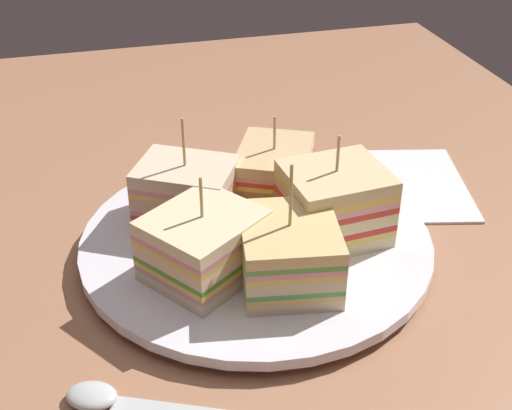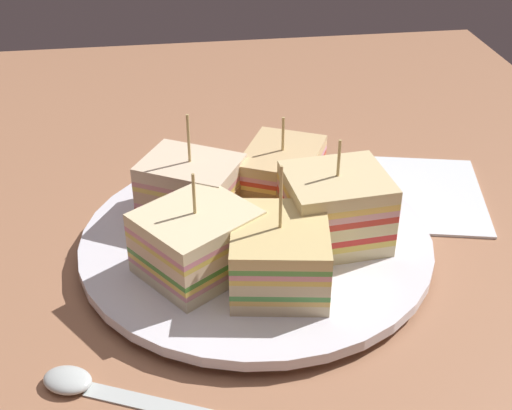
{
  "view_description": "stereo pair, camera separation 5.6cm",
  "coord_description": "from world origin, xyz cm",
  "px_view_note": "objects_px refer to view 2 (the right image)",
  "views": [
    {
      "loc": [
        -45.55,
        12.14,
        34.25
      ],
      "look_at": [
        0.0,
        0.0,
        4.63
      ],
      "focal_mm": 48.8,
      "sensor_mm": 36.0,
      "label": 1
    },
    {
      "loc": [
        -46.67,
        6.69,
        34.25
      ],
      "look_at": [
        0.0,
        0.0,
        4.63
      ],
      "focal_mm": 48.8,
      "sensor_mm": 36.0,
      "label": 2
    }
  ],
  "objects_px": {
    "napkin": "(426,193)",
    "sandwich_wedge_2": "(280,255)",
    "plate": "(256,242)",
    "sandwich_wedge_3": "(335,208)",
    "sandwich_wedge_1": "(197,242)",
    "sandwich_wedge_4": "(282,175)",
    "sandwich_wedge_0": "(192,189)",
    "chip_pile": "(261,232)",
    "spoon": "(93,387)"
  },
  "relations": [
    {
      "from": "napkin",
      "to": "spoon",
      "type": "bearing_deg",
      "value": 124.41
    },
    {
      "from": "plate",
      "to": "spoon",
      "type": "distance_m",
      "value": 0.19
    },
    {
      "from": "sandwich_wedge_2",
      "to": "sandwich_wedge_3",
      "type": "bearing_deg",
      "value": -38.1
    },
    {
      "from": "sandwich_wedge_1",
      "to": "sandwich_wedge_4",
      "type": "distance_m",
      "value": 0.12
    },
    {
      "from": "plate",
      "to": "napkin",
      "type": "bearing_deg",
      "value": -68.62
    },
    {
      "from": "sandwich_wedge_0",
      "to": "spoon",
      "type": "relative_size",
      "value": 0.77
    },
    {
      "from": "sandwich_wedge_3",
      "to": "spoon",
      "type": "relative_size",
      "value": 0.71
    },
    {
      "from": "plate",
      "to": "sandwich_wedge_1",
      "type": "distance_m",
      "value": 0.07
    },
    {
      "from": "sandwich_wedge_3",
      "to": "spoon",
      "type": "distance_m",
      "value": 0.23
    },
    {
      "from": "napkin",
      "to": "sandwich_wedge_2",
      "type": "bearing_deg",
      "value": 128.33
    },
    {
      "from": "sandwich_wedge_4",
      "to": "spoon",
      "type": "bearing_deg",
      "value": -13.68
    },
    {
      "from": "sandwich_wedge_0",
      "to": "spoon",
      "type": "xyz_separation_m",
      "value": [
        -0.18,
        0.08,
        -0.04
      ]
    },
    {
      "from": "sandwich_wedge_2",
      "to": "napkin",
      "type": "relative_size",
      "value": 0.72
    },
    {
      "from": "sandwich_wedge_2",
      "to": "sandwich_wedge_3",
      "type": "distance_m",
      "value": 0.07
    },
    {
      "from": "sandwich_wedge_1",
      "to": "napkin",
      "type": "xyz_separation_m",
      "value": [
        0.11,
        -0.22,
        -0.04
      ]
    },
    {
      "from": "sandwich_wedge_4",
      "to": "sandwich_wedge_3",
      "type": "bearing_deg",
      "value": 49.86
    },
    {
      "from": "sandwich_wedge_2",
      "to": "chip_pile",
      "type": "distance_m",
      "value": 0.06
    },
    {
      "from": "sandwich_wedge_1",
      "to": "sandwich_wedge_2",
      "type": "height_order",
      "value": "sandwich_wedge_2"
    },
    {
      "from": "plate",
      "to": "chip_pile",
      "type": "xyz_separation_m",
      "value": [
        -0.01,
        -0.0,
        0.01
      ]
    },
    {
      "from": "spoon",
      "to": "sandwich_wedge_2",
      "type": "bearing_deg",
      "value": -126.71
    },
    {
      "from": "sandwich_wedge_4",
      "to": "spoon",
      "type": "height_order",
      "value": "sandwich_wedge_4"
    },
    {
      "from": "sandwich_wedge_3",
      "to": "chip_pile",
      "type": "xyz_separation_m",
      "value": [
        0.01,
        0.06,
        -0.02
      ]
    },
    {
      "from": "chip_pile",
      "to": "plate",
      "type": "bearing_deg",
      "value": 23.24
    },
    {
      "from": "plate",
      "to": "chip_pile",
      "type": "relative_size",
      "value": 4.82
    },
    {
      "from": "sandwich_wedge_0",
      "to": "sandwich_wedge_4",
      "type": "bearing_deg",
      "value": 40.1
    },
    {
      "from": "chip_pile",
      "to": "sandwich_wedge_0",
      "type": "bearing_deg",
      "value": 47.96
    },
    {
      "from": "sandwich_wedge_0",
      "to": "plate",
      "type": "bearing_deg",
      "value": -9.68
    },
    {
      "from": "sandwich_wedge_2",
      "to": "sandwich_wedge_4",
      "type": "bearing_deg",
      "value": -1.7
    },
    {
      "from": "sandwich_wedge_2",
      "to": "sandwich_wedge_4",
      "type": "relative_size",
      "value": 1.02
    },
    {
      "from": "napkin",
      "to": "sandwich_wedge_3",
      "type": "bearing_deg",
      "value": 126.02
    },
    {
      "from": "spoon",
      "to": "sandwich_wedge_1",
      "type": "bearing_deg",
      "value": -103.32
    },
    {
      "from": "plate",
      "to": "sandwich_wedge_2",
      "type": "relative_size",
      "value": 2.91
    },
    {
      "from": "sandwich_wedge_2",
      "to": "spoon",
      "type": "distance_m",
      "value": 0.16
    },
    {
      "from": "sandwich_wedge_0",
      "to": "chip_pile",
      "type": "height_order",
      "value": "sandwich_wedge_0"
    },
    {
      "from": "spoon",
      "to": "napkin",
      "type": "height_order",
      "value": "spoon"
    },
    {
      "from": "sandwich_wedge_1",
      "to": "sandwich_wedge_3",
      "type": "xyz_separation_m",
      "value": [
        0.02,
        -0.11,
        0.0
      ]
    },
    {
      "from": "sandwich_wedge_2",
      "to": "sandwich_wedge_3",
      "type": "relative_size",
      "value": 1.1
    },
    {
      "from": "sandwich_wedge_4",
      "to": "sandwich_wedge_2",
      "type": "bearing_deg",
      "value": 14.8
    },
    {
      "from": "sandwich_wedge_2",
      "to": "chip_pile",
      "type": "bearing_deg",
      "value": 14.59
    },
    {
      "from": "plate",
      "to": "sandwich_wedge_3",
      "type": "height_order",
      "value": "sandwich_wedge_3"
    },
    {
      "from": "plate",
      "to": "spoon",
      "type": "height_order",
      "value": "plate"
    },
    {
      "from": "sandwich_wedge_3",
      "to": "chip_pile",
      "type": "height_order",
      "value": "sandwich_wedge_3"
    },
    {
      "from": "napkin",
      "to": "chip_pile",
      "type": "bearing_deg",
      "value": 113.93
    },
    {
      "from": "sandwich_wedge_0",
      "to": "napkin",
      "type": "height_order",
      "value": "sandwich_wedge_0"
    },
    {
      "from": "sandwich_wedge_4",
      "to": "napkin",
      "type": "height_order",
      "value": "sandwich_wedge_4"
    },
    {
      "from": "napkin",
      "to": "sandwich_wedge_0",
      "type": "bearing_deg",
      "value": 97.27
    },
    {
      "from": "plate",
      "to": "sandwich_wedge_0",
      "type": "xyz_separation_m",
      "value": [
        0.04,
        0.05,
        0.03
      ]
    },
    {
      "from": "plate",
      "to": "sandwich_wedge_2",
      "type": "height_order",
      "value": "sandwich_wedge_2"
    },
    {
      "from": "sandwich_wedge_0",
      "to": "spoon",
      "type": "height_order",
      "value": "sandwich_wedge_0"
    },
    {
      "from": "spoon",
      "to": "napkin",
      "type": "xyz_separation_m",
      "value": [
        0.2,
        -0.3,
        -0.0
      ]
    }
  ]
}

